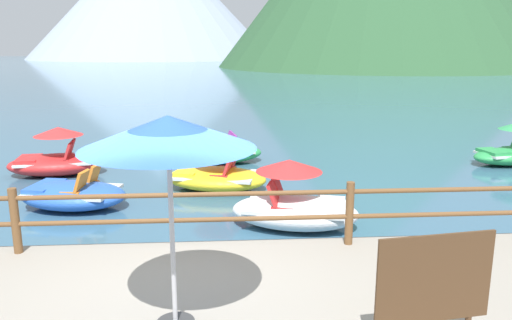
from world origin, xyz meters
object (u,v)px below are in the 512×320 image
sign_board (434,280)px  beach_umbrella (168,135)px  pedal_boat_1 (294,205)px  pedal_boat_6 (216,172)px  pedal_boat_4 (73,194)px  pedal_boat_5 (56,159)px  pedal_boat_2 (217,153)px

sign_board → beach_umbrella: beach_umbrella is taller
pedal_boat_1 → pedal_boat_6: (-1.44, 2.62, -0.02)m
sign_board → beach_umbrella: 2.86m
pedal_boat_4 → pedal_boat_5: size_ratio=0.97×
sign_board → pedal_boat_5: bearing=125.7°
pedal_boat_1 → pedal_boat_4: bearing=161.9°
beach_umbrella → pedal_boat_5: size_ratio=0.89×
pedal_boat_6 → beach_umbrella: bearing=-93.2°
pedal_boat_5 → pedal_boat_1: bearing=-37.2°
beach_umbrella → pedal_boat_1: bearing=65.2°
beach_umbrella → pedal_boat_2: beach_umbrella is taller
pedal_boat_2 → pedal_boat_1: bearing=-74.6°
pedal_boat_1 → pedal_boat_4: 4.61m
beach_umbrella → pedal_boat_1: 4.76m
beach_umbrella → pedal_boat_4: bearing=115.6°
pedal_boat_2 → pedal_boat_6: size_ratio=1.02×
pedal_boat_4 → pedal_boat_5: (-1.19, 2.79, 0.13)m
beach_umbrella → pedal_boat_4: size_ratio=0.92×
pedal_boat_1 → pedal_boat_6: size_ratio=0.98×
pedal_boat_5 → pedal_boat_6: 4.43m
sign_board → pedal_boat_2: (-2.11, 9.70, -0.85)m
pedal_boat_2 → pedal_boat_4: 4.81m
sign_board → pedal_boat_5: size_ratio=0.47×
pedal_boat_2 → pedal_boat_5: bearing=-166.1°
sign_board → pedal_boat_5: sign_board is taller
sign_board → pedal_boat_1: size_ratio=0.46×
pedal_boat_5 → pedal_boat_2: bearing=13.9°
pedal_boat_1 → beach_umbrella: bearing=-114.8°
pedal_boat_2 → pedal_boat_6: (-0.00, -2.63, 0.14)m
pedal_boat_2 → pedal_boat_6: 2.63m
pedal_boat_1 → pedal_boat_5: bearing=142.8°
sign_board → pedal_boat_5: 10.71m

